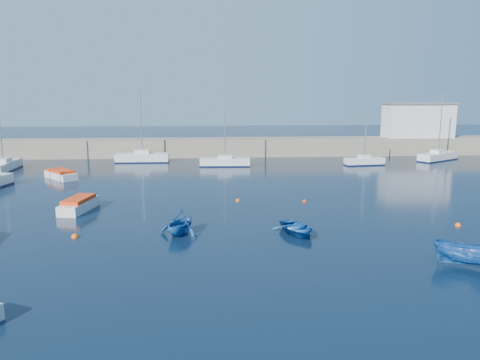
{
  "coord_description": "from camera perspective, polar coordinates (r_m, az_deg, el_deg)",
  "views": [
    {
      "loc": [
        -2.19,
        -23.6,
        9.41
      ],
      "look_at": [
        0.75,
        17.74,
        1.6
      ],
      "focal_mm": 35.0,
      "sensor_mm": 36.0,
      "label": 1
    }
  ],
  "objects": [
    {
      "name": "back_wall",
      "position": [
        70.11,
        -2.26,
        4.02
      ],
      "size": [
        96.0,
        4.5,
        2.6
      ],
      "primitive_type": "cube",
      "color": "gray",
      "rests_on": "ground"
    },
    {
      "name": "sailboat_4",
      "position": [
        63.51,
        -26.86,
        1.55
      ],
      "size": [
        2.31,
        7.36,
        9.49
      ],
      "rotation": [
        0.0,
        0.0,
        0.04
      ],
      "color": "silver",
      "rests_on": "ground"
    },
    {
      "name": "sailboat_8",
      "position": [
        71.04,
        22.99,
        2.69
      ],
      "size": [
        7.04,
        5.44,
        9.2
      ],
      "rotation": [
        0.0,
        0.0,
        2.13
      ],
      "color": "silver",
      "rests_on": "ground"
    },
    {
      "name": "buoy_5",
      "position": [
        30.74,
        24.5,
        -8.15
      ],
      "size": [
        0.48,
        0.48,
        0.48
      ],
      "primitive_type": "sphere",
      "color": "#EF5B0C",
      "rests_on": "ground"
    },
    {
      "name": "sailboat_7",
      "position": [
        63.31,
        14.93,
        2.25
      ],
      "size": [
        5.32,
        2.11,
        6.91
      ],
      "rotation": [
        0.0,
        0.0,
        1.7
      ],
      "color": "silver",
      "rests_on": "ground"
    },
    {
      "name": "buoy_1",
      "position": [
        41.14,
        7.88,
        -2.65
      ],
      "size": [
        0.4,
        0.4,
        0.4
      ],
      "primitive_type": "sphere",
      "color": "red",
      "rests_on": "ground"
    },
    {
      "name": "dinghy_left",
      "position": [
        31.59,
        -7.34,
        -5.18
      ],
      "size": [
        3.83,
        4.03,
        1.66
      ],
      "primitive_type": "imported",
      "rotation": [
        0.0,
        0.0,
        -0.46
      ],
      "color": "#16509B",
      "rests_on": "ground"
    },
    {
      "name": "dinghy_right",
      "position": [
        28.66,
        26.13,
        -8.16
      ],
      "size": [
        3.77,
        3.11,
        1.4
      ],
      "primitive_type": "imported",
      "rotation": [
        0.0,
        0.0,
        0.99
      ],
      "color": "#16509B",
      "rests_on": "ground"
    },
    {
      "name": "buoy_2",
      "position": [
        37.05,
        25.03,
        -5.07
      ],
      "size": [
        0.44,
        0.44,
        0.44
      ],
      "primitive_type": "sphere",
      "color": "#EF5B0C",
      "rests_on": "ground"
    },
    {
      "name": "ground",
      "position": [
        25.51,
        1.16,
        -10.99
      ],
      "size": [
        220.0,
        220.0,
        0.0
      ],
      "primitive_type": "plane",
      "color": "black",
      "rests_on": "ground"
    },
    {
      "name": "motorboat_1",
      "position": [
        39.84,
        -19.04,
        -2.83
      ],
      "size": [
        2.4,
        4.69,
        1.1
      ],
      "rotation": [
        0.0,
        0.0,
        -0.19
      ],
      "color": "silver",
      "rests_on": "ground"
    },
    {
      "name": "sailboat_5",
      "position": [
        65.11,
        -11.83,
        2.74
      ],
      "size": [
        7.16,
        2.08,
        9.43
      ],
      "rotation": [
        0.0,
        0.0,
        1.56
      ],
      "color": "silver",
      "rests_on": "ground"
    },
    {
      "name": "motorboat_2",
      "position": [
        55.32,
        -21.0,
        0.66
      ],
      "size": [
        4.48,
        4.81,
        1.0
      ],
      "rotation": [
        0.0,
        0.0,
        0.71
      ],
      "color": "silver",
      "rests_on": "ground"
    },
    {
      "name": "buoy_0",
      "position": [
        32.87,
        -19.46,
        -6.6
      ],
      "size": [
        0.49,
        0.49,
        0.49
      ],
      "primitive_type": "sphere",
      "color": "#EF5B0C",
      "rests_on": "ground"
    },
    {
      "name": "sailboat_6",
      "position": [
        60.37,
        -1.85,
        2.25
      ],
      "size": [
        6.47,
        2.11,
        8.39
      ],
      "rotation": [
        0.0,
        0.0,
        1.52
      ],
      "color": "silver",
      "rests_on": "ground"
    },
    {
      "name": "harbor_office",
      "position": [
        76.81,
        20.86,
        6.76
      ],
      "size": [
        10.0,
        4.0,
        5.0
      ],
      "primitive_type": "cube",
      "color": "silver",
      "rests_on": "back_wall"
    },
    {
      "name": "buoy_3",
      "position": [
        41.14,
        -0.25,
        -2.55
      ],
      "size": [
        0.4,
        0.4,
        0.4
      ],
      "primitive_type": "sphere",
      "color": "#EF5B0C",
      "rests_on": "ground"
    },
    {
      "name": "dinghy_center",
      "position": [
        31.82,
        6.99,
        -5.91
      ],
      "size": [
        3.53,
        4.22,
        0.75
      ],
      "primitive_type": "imported",
      "rotation": [
        0.0,
        0.0,
        0.3
      ],
      "color": "#16509B",
      "rests_on": "ground"
    }
  ]
}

